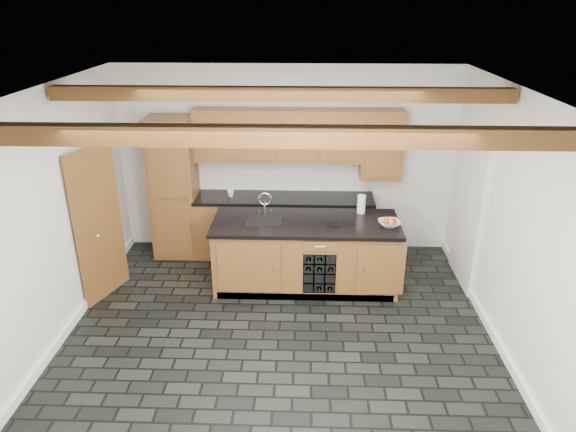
% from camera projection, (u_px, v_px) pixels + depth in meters
% --- Properties ---
extents(ground, '(5.00, 5.00, 0.00)m').
position_uv_depth(ground, '(278.00, 340.00, 5.91)').
color(ground, black).
rests_on(ground, ground).
extents(room_shell, '(5.01, 5.00, 5.00)m').
position_uv_depth(room_shell, '(272.00, 200.00, 5.81)').
color(room_shell, white).
rests_on(room_shell, ground).
extents(back_cabinetry, '(3.65, 0.62, 2.20)m').
position_uv_depth(back_cabinetry, '(261.00, 192.00, 7.60)').
color(back_cabinetry, brown).
rests_on(back_cabinetry, ground).
extents(island, '(2.48, 0.96, 0.93)m').
position_uv_depth(island, '(306.00, 254.00, 6.90)').
color(island, brown).
rests_on(island, ground).
extents(faucet, '(0.45, 0.40, 0.34)m').
position_uv_depth(faucet, '(264.00, 217.00, 6.77)').
color(faucet, black).
rests_on(faucet, island).
extents(kitchen_scale, '(0.18, 0.12, 0.05)m').
position_uv_depth(kitchen_scale, '(334.00, 222.00, 6.66)').
color(kitchen_scale, black).
rests_on(kitchen_scale, island).
extents(fruit_bowl, '(0.30, 0.30, 0.07)m').
position_uv_depth(fruit_bowl, '(389.00, 223.00, 6.59)').
color(fruit_bowl, beige).
rests_on(fruit_bowl, island).
extents(fruit_cluster, '(0.16, 0.17, 0.07)m').
position_uv_depth(fruit_cluster, '(389.00, 221.00, 6.58)').
color(fruit_cluster, red).
rests_on(fruit_cluster, fruit_bowl).
extents(paper_towel, '(0.11, 0.11, 0.25)m').
position_uv_depth(paper_towel, '(361.00, 204.00, 6.96)').
color(paper_towel, white).
rests_on(paper_towel, island).
extents(mug, '(0.12, 0.12, 0.10)m').
position_uv_depth(mug, '(231.00, 193.00, 7.57)').
color(mug, white).
rests_on(mug, back_cabinetry).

